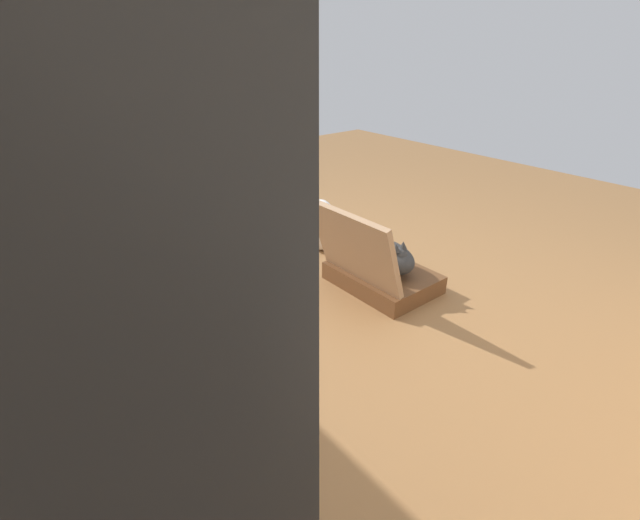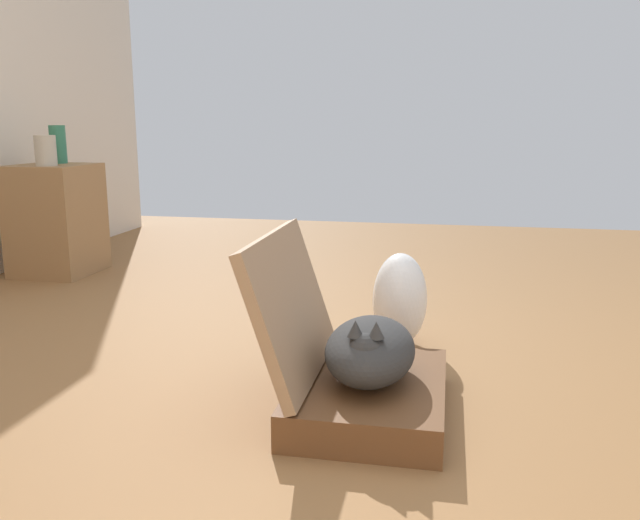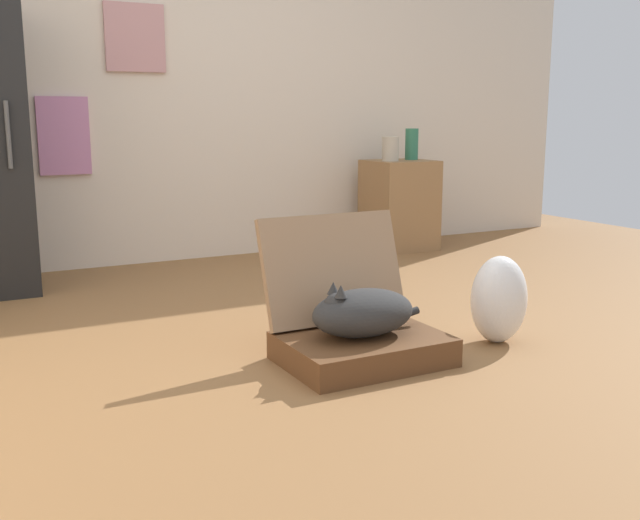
{
  "view_description": "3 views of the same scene",
  "coord_description": "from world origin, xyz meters",
  "px_view_note": "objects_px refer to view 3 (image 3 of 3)",
  "views": [
    {
      "loc": [
        -1.91,
        1.64,
        1.44
      ],
      "look_at": [
        -0.17,
        0.23,
        0.33
      ],
      "focal_mm": 25.45,
      "sensor_mm": 36.0,
      "label": 1
    },
    {
      "loc": [
        -2.1,
        -0.49,
        0.91
      ],
      "look_at": [
        0.16,
        -0.04,
        0.42
      ],
      "focal_mm": 36.29,
      "sensor_mm": 36.0,
      "label": 2
    },
    {
      "loc": [
        -1.67,
        -2.71,
        0.98
      ],
      "look_at": [
        -0.06,
        0.35,
        0.31
      ],
      "focal_mm": 41.27,
      "sensor_mm": 36.0,
      "label": 3
    }
  ],
  "objects_px": {
    "cat": "(362,312)",
    "plastic_bag_white": "(499,299)",
    "vase_short": "(412,144)",
    "side_table": "(399,205)",
    "vase_tall": "(390,149)",
    "suitcase_base": "(363,349)"
  },
  "relations": [
    {
      "from": "vase_tall",
      "to": "suitcase_base",
      "type": "bearing_deg",
      "value": -125.5
    },
    {
      "from": "cat",
      "to": "plastic_bag_white",
      "type": "relative_size",
      "value": 1.34
    },
    {
      "from": "plastic_bag_white",
      "to": "vase_tall",
      "type": "distance_m",
      "value": 2.33
    },
    {
      "from": "vase_tall",
      "to": "vase_short",
      "type": "relative_size",
      "value": 0.76
    },
    {
      "from": "plastic_bag_white",
      "to": "side_table",
      "type": "relative_size",
      "value": 0.58
    },
    {
      "from": "vase_tall",
      "to": "vase_short",
      "type": "xyz_separation_m",
      "value": [
        0.23,
        0.07,
        0.03
      ]
    },
    {
      "from": "plastic_bag_white",
      "to": "vase_short",
      "type": "height_order",
      "value": "vase_short"
    },
    {
      "from": "cat",
      "to": "side_table",
      "type": "relative_size",
      "value": 0.78
    },
    {
      "from": "plastic_bag_white",
      "to": "vase_short",
      "type": "relative_size",
      "value": 1.68
    },
    {
      "from": "cat",
      "to": "plastic_bag_white",
      "type": "distance_m",
      "value": 0.68
    },
    {
      "from": "cat",
      "to": "vase_short",
      "type": "height_order",
      "value": "vase_short"
    },
    {
      "from": "suitcase_base",
      "to": "vase_short",
      "type": "height_order",
      "value": "vase_short"
    },
    {
      "from": "side_table",
      "to": "vase_tall",
      "type": "height_order",
      "value": "vase_tall"
    },
    {
      "from": "side_table",
      "to": "cat",
      "type": "bearing_deg",
      "value": -127.09
    },
    {
      "from": "vase_tall",
      "to": "vase_short",
      "type": "bearing_deg",
      "value": 16.37
    },
    {
      "from": "vase_short",
      "to": "suitcase_base",
      "type": "bearing_deg",
      "value": -128.63
    },
    {
      "from": "side_table",
      "to": "vase_tall",
      "type": "relative_size",
      "value": 3.79
    },
    {
      "from": "cat",
      "to": "vase_short",
      "type": "relative_size",
      "value": 2.25
    },
    {
      "from": "cat",
      "to": "vase_tall",
      "type": "height_order",
      "value": "vase_tall"
    },
    {
      "from": "suitcase_base",
      "to": "cat",
      "type": "xyz_separation_m",
      "value": [
        -0.01,
        0.0,
        0.15
      ]
    },
    {
      "from": "cat",
      "to": "side_table",
      "type": "distance_m",
      "value": 2.65
    },
    {
      "from": "suitcase_base",
      "to": "cat",
      "type": "bearing_deg",
      "value": 176.85
    }
  ]
}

